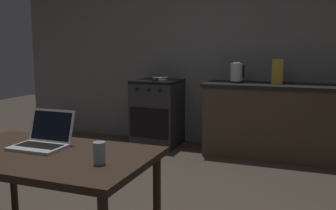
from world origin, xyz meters
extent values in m
cube|color=slate|center=(0.30, 2.59, 1.30)|extent=(6.40, 0.10, 2.60)
cube|color=#4C3D2D|center=(1.19, 2.24, 0.43)|extent=(2.10, 0.60, 0.86)
cube|color=black|center=(1.19, 2.24, 0.88)|extent=(2.16, 0.64, 0.04)
cube|color=#2D2D30|center=(-0.58, 2.24, 0.43)|extent=(0.60, 0.60, 0.86)
cube|color=black|center=(-0.58, 2.24, 0.88)|extent=(0.60, 0.60, 0.04)
cube|color=black|center=(-0.58, 1.93, 0.36)|extent=(0.54, 0.01, 0.40)
cylinder|color=black|center=(-0.74, 1.92, 0.80)|extent=(0.04, 0.02, 0.04)
cylinder|color=black|center=(-0.58, 1.92, 0.80)|extent=(0.04, 0.02, 0.04)
cylinder|color=black|center=(-0.42, 1.92, 0.80)|extent=(0.04, 0.02, 0.04)
cube|color=#332319|center=(-0.06, -0.75, 0.72)|extent=(1.26, 0.77, 0.04)
cylinder|color=#332319|center=(-0.63, -0.42, 0.35)|extent=(0.05, 0.05, 0.70)
cylinder|color=#332319|center=(0.51, -0.42, 0.35)|extent=(0.05, 0.05, 0.70)
cube|color=silver|center=(-0.17, -0.69, 0.75)|extent=(0.32, 0.22, 0.02)
cube|color=black|center=(-0.17, -0.68, 0.76)|extent=(0.28, 0.12, 0.00)
cube|color=silver|center=(-0.17, -0.55, 0.86)|extent=(0.32, 0.07, 0.20)
cube|color=black|center=(-0.17, -0.56, 0.86)|extent=(0.29, 0.06, 0.18)
cylinder|color=black|center=(0.49, 2.24, 0.91)|extent=(0.16, 0.16, 0.02)
cylinder|color=silver|center=(0.49, 2.24, 1.03)|extent=(0.15, 0.15, 0.22)
cylinder|color=silver|center=(0.49, 2.24, 1.15)|extent=(0.09, 0.09, 0.02)
cube|color=black|center=(0.58, 2.24, 1.04)|extent=(0.02, 0.02, 0.15)
cylinder|color=gray|center=(-0.52, 2.22, 0.91)|extent=(0.20, 0.20, 0.01)
torus|color=gray|center=(-0.52, 2.22, 0.94)|extent=(0.22, 0.22, 0.02)
cylinder|color=black|center=(-0.52, 2.02, 0.92)|extent=(0.02, 0.18, 0.02)
cylinder|color=#99B7C6|center=(0.34, -0.82, 0.80)|extent=(0.07, 0.07, 0.12)
cube|color=gold|center=(0.99, 2.26, 1.05)|extent=(0.13, 0.05, 0.30)
camera|label=1|loc=(1.38, -2.51, 1.36)|focal=40.46mm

